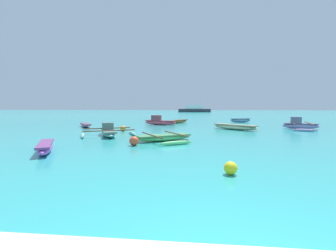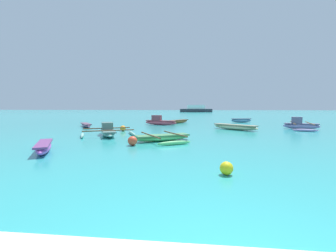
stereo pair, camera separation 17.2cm
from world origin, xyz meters
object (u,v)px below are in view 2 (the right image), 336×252
(moored_boat_0, at_px, (163,137))
(moored_boat_1, at_px, (241,120))
(moored_boat_8, at_px, (44,147))
(mooring_buoy_1, at_px, (226,168))
(distant_ferry, at_px, (196,109))
(moored_boat_5, at_px, (86,125))
(moored_boat_6, at_px, (160,122))
(mooring_buoy_0, at_px, (132,141))
(moored_boat_2, at_px, (108,131))
(moored_boat_3, at_px, (235,127))
(moored_boat_7, at_px, (179,121))
(mooring_buoy_2, at_px, (123,128))
(moored_boat_4, at_px, (300,125))

(moored_boat_0, distance_m, moored_boat_1, 16.91)
(moored_boat_8, height_order, mooring_buoy_1, moored_boat_8)
(moored_boat_0, bearing_deg, distant_ferry, 56.96)
(moored_boat_0, xyz_separation_m, moored_boat_5, (-8.08, 7.62, 0.00))
(moored_boat_0, height_order, moored_boat_8, moored_boat_8)
(mooring_buoy_1, bearing_deg, moored_boat_6, 104.25)
(moored_boat_8, height_order, mooring_buoy_0, mooring_buoy_0)
(moored_boat_1, relative_size, distant_ferry, 0.23)
(moored_boat_0, xyz_separation_m, moored_boat_1, (7.41, 15.20, 0.08))
(moored_boat_2, xyz_separation_m, moored_boat_8, (-0.66, -5.35, -0.05))
(moored_boat_2, height_order, moored_boat_3, moored_boat_2)
(moored_boat_8, distance_m, distant_ferry, 69.83)
(moored_boat_6, height_order, mooring_buoy_1, moored_boat_6)
(moored_boat_7, height_order, mooring_buoy_1, mooring_buoy_1)
(mooring_buoy_2, bearing_deg, moored_boat_1, 44.30)
(moored_boat_0, bearing_deg, moored_boat_3, 21.53)
(moored_boat_2, xyz_separation_m, moored_boat_7, (3.92, 11.50, -0.07))
(moored_boat_0, height_order, moored_boat_3, moored_boat_3)
(moored_boat_6, distance_m, moored_boat_8, 14.24)
(moored_boat_4, height_order, moored_boat_6, moored_boat_4)
(moored_boat_8, bearing_deg, moored_boat_6, 139.39)
(moored_boat_4, distance_m, mooring_buoy_2, 14.49)
(moored_boat_1, relative_size, moored_boat_7, 0.82)
(moored_boat_6, height_order, mooring_buoy_0, moored_boat_6)
(mooring_buoy_0, height_order, mooring_buoy_2, mooring_buoy_0)
(moored_boat_7, bearing_deg, moored_boat_0, -148.37)
(moored_boat_1, xyz_separation_m, moored_boat_7, (-7.27, -1.87, -0.06))
(mooring_buoy_0, relative_size, mooring_buoy_2, 1.05)
(moored_boat_2, bearing_deg, moored_boat_3, 92.38)
(moored_boat_3, xyz_separation_m, mooring_buoy_1, (-2.52, -12.30, -0.05))
(moored_boat_2, distance_m, mooring_buoy_2, 2.63)
(moored_boat_5, relative_size, moored_boat_8, 1.11)
(moored_boat_7, distance_m, mooring_buoy_1, 19.36)
(moored_boat_8, height_order, distant_ferry, distant_ferry)
(moored_boat_1, bearing_deg, moored_boat_6, -164.79)
(moored_boat_2, bearing_deg, moored_boat_6, 140.86)
(moored_boat_2, distance_m, moored_boat_4, 15.43)
(moored_boat_2, relative_size, moored_boat_3, 1.13)
(moored_boat_4, distance_m, mooring_buoy_1, 15.66)
(moored_boat_4, bearing_deg, moored_boat_5, -162.96)
(moored_boat_6, bearing_deg, mooring_buoy_0, -68.88)
(mooring_buoy_2, bearing_deg, moored_boat_4, 12.38)
(moored_boat_7, bearing_deg, moored_boat_2, -166.59)
(moored_boat_2, distance_m, mooring_buoy_1, 9.95)
(moored_boat_2, xyz_separation_m, moored_boat_3, (8.82, 4.59, -0.04))
(moored_boat_2, height_order, moored_boat_5, moored_boat_2)
(mooring_buoy_1, bearing_deg, moored_boat_3, 78.40)
(moored_boat_2, relative_size, distant_ferry, 0.36)
(moored_boat_1, xyz_separation_m, moored_boat_2, (-11.19, -13.37, 0.02))
(moored_boat_2, xyz_separation_m, mooring_buoy_1, (6.29, -7.71, -0.09))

